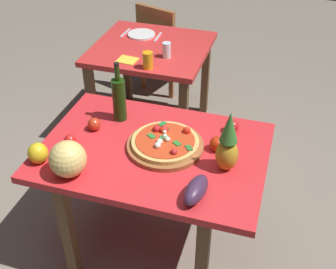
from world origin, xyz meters
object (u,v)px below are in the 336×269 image
tomato_by_bottle (217,144)px  pizza (165,141)px  dining_chair (162,43)px  napkin_folded (127,60)px  pineapple_left (228,145)px  drinking_glass_juice (148,60)px  bell_pepper (38,153)px  fork_utensil (125,33)px  eggplant (196,190)px  dinner_plate (141,34)px  tomato_beside_pepper (94,124)px  knife_utensil (158,37)px  tomato_near_board (232,126)px  melon (68,159)px  drinking_glass_water (167,50)px  background_table (151,60)px  wine_bottle (119,99)px  tomato_at_corner (70,140)px  display_table (154,162)px  pizza_board (165,146)px

tomato_by_bottle → pizza: bearing=-168.1°
dining_chair → napkin_folded: 0.96m
pineapple_left → drinking_glass_juice: (-0.72, 0.90, -0.09)m
pizza → bell_pepper: bearing=-152.7°
tomato_by_bottle → fork_utensil: (-1.02, 1.28, -0.04)m
tomato_by_bottle → drinking_glass_juice: (-0.65, 0.77, 0.02)m
eggplant → napkin_folded: size_ratio=1.43×
dinner_plate → tomato_beside_pepper: bearing=-81.7°
dinner_plate → knife_utensil: 0.14m
tomato_near_board → melon: bearing=-140.4°
drinking_glass_water → melon: bearing=-93.3°
background_table → knife_utensil: bearing=89.3°
tomato_beside_pepper → napkin_folded: size_ratio=0.52×
eggplant → drinking_glass_juice: 1.30m
background_table → drinking_glass_water: drinking_glass_water is taller
background_table → dinner_plate: bearing=129.1°
pizza → bell_pepper: bell_pepper is taller
wine_bottle → bell_pepper: wine_bottle is taller
background_table → bell_pepper: size_ratio=7.73×
bell_pepper → drinking_glass_water: bearing=78.4°
tomato_at_corner → drinking_glass_juice: bearing=83.5°
background_table → eggplant: size_ratio=4.35×
background_table → wine_bottle: bearing=-81.3°
pizza → pineapple_left: (0.34, -0.08, 0.11)m
background_table → dinner_plate: dinner_plate is taller
background_table → napkin_folded: bearing=-106.8°
napkin_folded → pineapple_left: bearing=-47.0°
display_table → melon: size_ratio=6.53×
dining_chair → wine_bottle: bearing=117.5°
tomato_beside_pepper → fork_utensil: size_ratio=0.41×
pizza → pineapple_left: pineapple_left is taller
pizza_board → eggplant: (0.24, -0.31, 0.03)m
dining_chair → tomato_by_bottle: dining_chair is taller
pizza → tomato_beside_pepper: size_ratio=4.86×
tomato_by_bottle → tomato_beside_pepper: (-0.69, -0.02, -0.00)m
display_table → napkin_folded: bearing=118.9°
dining_chair → pineapple_left: pineapple_left is taller
pineapple_left → fork_utensil: pineapple_left is taller
pizza → pineapple_left: size_ratio=1.07×
bell_pepper → dinner_plate: 1.64m
pizza_board → knife_utensil: pizza_board is taller
pizza_board → tomato_by_bottle: (0.26, 0.06, 0.03)m
pizza → napkin_folded: (-0.56, 0.89, -0.04)m
eggplant → pizza: bearing=127.5°
pineapple_left → tomato_beside_pepper: pineapple_left is taller
melon → bell_pepper: melon is taller
pizza_board → pizza: pizza is taller
eggplant → tomato_at_corner: (-0.73, 0.19, -0.01)m
tomato_at_corner → drinking_glass_water: (0.18, 1.15, 0.02)m
melon → tomato_at_corner: (-0.10, 0.21, -0.06)m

